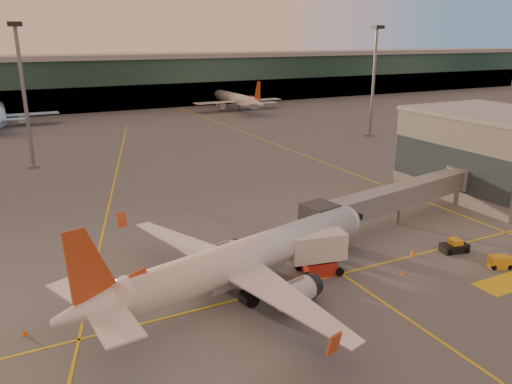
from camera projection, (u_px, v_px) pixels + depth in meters
name	position (u px, v px, depth m)	size (l,w,h in m)	color
ground	(329.00, 308.00, 44.58)	(600.00, 600.00, 0.00)	#4C4F54
taxi_markings	(130.00, 189.00, 79.32)	(100.12, 173.00, 0.01)	yellow
terminal	(80.00, 83.00, 162.73)	(400.00, 20.00, 17.60)	#19382D
gate_building	(491.00, 152.00, 76.03)	(18.40, 22.40, 12.60)	slate
mast_west_near	(23.00, 86.00, 87.74)	(2.40, 2.40, 25.60)	slate
mast_east_near	(374.00, 74.00, 116.63)	(2.40, 2.40, 25.60)	slate
main_airplane	(240.00, 261.00, 46.19)	(33.64, 30.64, 10.28)	silver
jet_bridge	(406.00, 195.00, 64.38)	(31.77, 8.78, 5.33)	slate
catering_truck	(317.00, 251.00, 50.33)	(6.04, 3.50, 4.42)	#AB2518
gpu_cart	(500.00, 262.00, 52.18)	(2.51, 2.05, 1.27)	gold
pushback_tug	(455.00, 247.00, 56.00)	(3.24, 2.17, 1.53)	black
cone_nose	(413.00, 252.00, 55.36)	(0.50, 0.50, 0.64)	orange
cone_tail	(24.00, 332.00, 40.51)	(0.42, 0.42, 0.54)	orange
cone_fwd	(403.00, 272.00, 50.76)	(0.41, 0.41, 0.52)	orange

